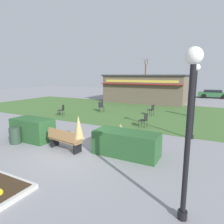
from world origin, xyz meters
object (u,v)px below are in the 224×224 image
at_px(lamppost_mid, 195,92).
at_px(food_kiosk, 146,88).
at_px(cafe_chair_west, 101,106).
at_px(person_strolling, 191,106).
at_px(trash_bin, 15,135).
at_px(cafe_chair_north, 152,109).
at_px(park_bench, 64,140).
at_px(parked_car_center_slot, 176,92).
at_px(lamppost_near, 190,116).
at_px(cafe_chair_center, 62,109).
at_px(cafe_chair_east, 144,119).
at_px(parked_car_west_slot, 144,91).
at_px(parked_car_east_slot, 213,94).
at_px(tree_right_bg, 145,77).

bearing_deg(lamppost_mid, food_kiosk, 117.54).
distance_m(cafe_chair_west, person_strolling, 7.68).
bearing_deg(trash_bin, cafe_chair_north, 68.34).
bearing_deg(park_bench, parked_car_center_slot, 89.45).
height_order(park_bench, lamppost_near, lamppost_near).
bearing_deg(trash_bin, cafe_chair_center, 112.74).
distance_m(cafe_chair_east, parked_car_west_slot, 21.79).
bearing_deg(cafe_chair_east, cafe_chair_center, 176.25).
height_order(cafe_chair_north, parked_car_center_slot, parked_car_center_slot).
bearing_deg(cafe_chair_east, parked_car_east_slot, 80.13).
bearing_deg(park_bench, parked_car_west_slot, 101.11).
xyz_separation_m(cafe_chair_west, parked_car_east_slot, (8.88, 17.09, 0.12)).
bearing_deg(parked_car_center_slot, food_kiosk, -104.29).
height_order(cafe_chair_center, person_strolling, person_strolling).
distance_m(lamppost_near, cafe_chair_west, 14.15).
xyz_separation_m(trash_bin, cafe_chair_west, (-0.70, 9.35, 0.12)).
height_order(food_kiosk, parked_car_east_slot, food_kiosk).
relative_size(lamppost_mid, tree_right_bg, 0.59).
relative_size(lamppost_mid, parked_car_center_slot, 0.89).
xyz_separation_m(food_kiosk, cafe_chair_center, (-3.39, -11.52, -1.16)).
xyz_separation_m(lamppost_near, parked_car_west_slot, (-10.44, 28.08, -1.80)).
distance_m(food_kiosk, person_strolling, 9.20).
relative_size(cafe_chair_east, cafe_chair_center, 1.00).
distance_m(cafe_chair_west, tree_right_bg, 23.28).
height_order(lamppost_near, cafe_chair_north, lamppost_near).
distance_m(cafe_chair_east, tree_right_bg, 27.94).
height_order(park_bench, cafe_chair_east, park_bench).
xyz_separation_m(park_bench, cafe_chair_center, (-5.34, 5.85, 0.05)).
xyz_separation_m(lamppost_mid, cafe_chair_east, (-2.94, 1.03, -1.91)).
bearing_deg(parked_car_center_slot, person_strolling, -76.03).
bearing_deg(food_kiosk, cafe_chair_east, -72.22).
distance_m(food_kiosk, parked_car_west_slot, 9.26).
bearing_deg(trash_bin, lamppost_mid, 32.43).
height_order(food_kiosk, parked_car_center_slot, food_kiosk).
height_order(cafe_chair_west, parked_car_west_slot, parked_car_west_slot).
height_order(lamppost_near, parked_car_center_slot, lamppost_near).
relative_size(cafe_chair_center, parked_car_west_slot, 0.21).
bearing_deg(trash_bin, cafe_chair_east, 51.69).
height_order(lamppost_near, trash_bin, lamppost_near).
distance_m(cafe_chair_center, tree_right_bg, 26.12).
relative_size(trash_bin, tree_right_bg, 0.12).
bearing_deg(cafe_chair_east, lamppost_near, -65.27).
bearing_deg(cafe_chair_center, person_strolling, 26.20).
relative_size(park_bench, trash_bin, 2.16).
bearing_deg(trash_bin, tree_right_bg, 97.26).
bearing_deg(parked_car_east_slot, trash_bin, -107.20).
bearing_deg(food_kiosk, cafe_chair_west, -99.73).
xyz_separation_m(lamppost_mid, food_kiosk, (-6.79, 13.02, -0.76)).
bearing_deg(cafe_chair_west, parked_car_center_slot, 77.95).
bearing_deg(cafe_chair_north, park_bench, -97.26).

